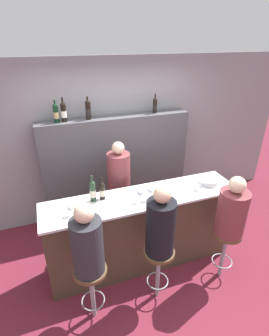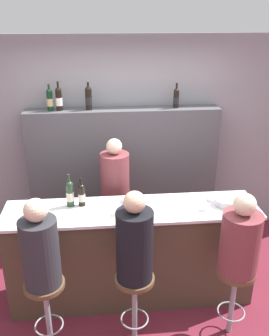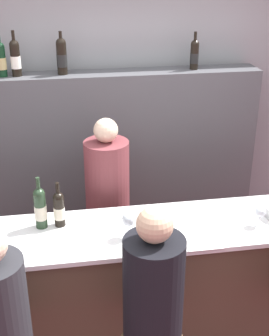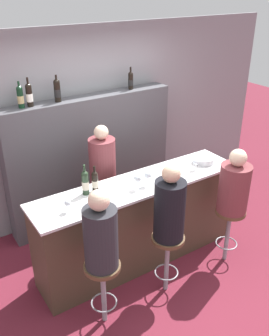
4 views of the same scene
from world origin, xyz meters
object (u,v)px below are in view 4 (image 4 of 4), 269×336
Objects in this scene: bar_stool_middle at (167,249)px; bartender at (104,190)px; wine_bottle_backbar_3 at (131,80)px; metal_bowl at (203,160)px; guest_seated_middle at (170,207)px; wine_glass_1 at (138,179)px; wine_glass_0 at (68,203)px; wine_bottle_counter_0 at (85,182)px; bar_stool_right at (229,222)px; wine_bottle_backbar_1 at (29,95)px; wine_bottle_backbar_0 at (20,97)px; guest_seated_left at (101,235)px; wine_glass_3 at (196,163)px; wine_bottle_counter_1 at (95,181)px; wine_glass_2 at (148,175)px; bar_stool_left at (103,278)px; wine_bottle_backbar_2 at (57,90)px; guest_seated_right at (234,186)px.

bartender reaches higher than bar_stool_middle.
bar_stool_middle is at bearing -110.96° from wine_bottle_backbar_3.
metal_bowl is 1.14m from guest_seated_middle.
wine_bottle_backbar_3 reaches higher than wine_glass_1.
metal_bowl is at bearing 2.65° from wine_glass_0.
wine_bottle_counter_0 reaches higher than bar_stool_right.
wine_bottle_backbar_0 is at bearing 180.00° from wine_bottle_backbar_1.
guest_seated_middle reaches higher than bar_stool_middle.
wine_bottle_backbar_3 reaches higher than wine_glass_0.
wine_glass_3 is at bearing 17.70° from guest_seated_left.
wine_bottle_counter_1 is 1.80× the size of wine_glass_1.
wine_bottle_backbar_0 is 1.47m from bartender.
bartender reaches higher than wine_glass_2.
bar_stool_right is at bearing 0.00° from bar_stool_left.
guest_seated_middle is at bearing 93.58° from bar_stool_middle.
wine_glass_1 is 1.08m from bar_stool_left.
bar_stool_middle is at bearing -64.99° from wine_bottle_backbar_0.
wine_bottle_backbar_2 is at bearing 76.90° from guest_seated_left.
guest_seated_middle is (0.81, -1.74, -0.83)m from wine_bottle_backbar_0.
wine_bottle_backbar_1 reaches higher than wine_bottle_counter_1.
metal_bowl is 0.31× the size of guest_seated_middle.
wine_bottle_backbar_3 reaches higher than metal_bowl.
wine_glass_0 is at bearing -180.00° from wine_glass_2.
wine_bottle_counter_1 is 0.19× the size of bartender.
guest_seated_right is at bearing 0.00° from guest_seated_middle.
wine_bottle_counter_1 is at bearing -0.00° from wine_bottle_counter_0.
bar_stool_right is (-0.07, -0.58, -0.55)m from metal_bowl.
bar_stool_middle is (0.77, -0.00, -0.51)m from guest_seated_left.
guest_seated_middle reaches higher than wine_glass_1.
wine_glass_3 is at bearing 0.00° from wine_glass_0.
bar_stool_left is at bearing -88.70° from wine_bottle_backbar_0.
bar_stool_right is at bearing -27.11° from wine_bottle_counter_1.
wine_glass_1 is 1.26× the size of wine_glass_3.
metal_bowl is 1.29m from bartender.
wine_glass_2 is at bearing 149.26° from bar_stool_right.
wine_bottle_backbar_2 reaches higher than guest_seated_middle.
guest_seated_middle is (0.45, -0.70, -0.11)m from wine_bottle_counter_1.
wine_bottle_counter_1 reaches higher than wine_glass_0.
wine_bottle_counter_0 is 0.91m from guest_seated_middle.
wine_bottle_counter_1 is 1.44m from metal_bowl.
wine_bottle_backbar_0 is 0.45m from wine_bottle_backbar_2.
wine_glass_2 is 0.84m from bartender.
guest_seated_left is (-0.32, -0.70, -0.12)m from wine_bottle_counter_1.
wine_glass_2 reaches higher than bar_stool_middle.
wine_bottle_backbar_3 is at bearing 39.28° from wine_glass_0.
wine_glass_1 is 0.10× the size of bartender.
wine_bottle_counter_1 is 0.46m from wine_glass_0.
wine_glass_1 is 0.51m from guest_seated_middle.
wine_bottle_backbar_0 is 1.63m from wine_glass_1.
wine_bottle_counter_0 reaches higher than wine_glass_0.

